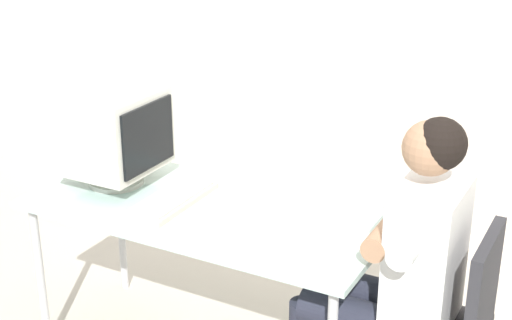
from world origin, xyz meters
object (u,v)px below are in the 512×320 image
Objects in this scene: crt_monitor at (113,131)px; keyboard at (172,199)px; person_seated at (394,266)px; desk at (206,219)px.

crt_monitor is 0.94× the size of keyboard.
person_seated is (0.95, 0.01, -0.07)m from keyboard.
desk is 0.16m from keyboard.
crt_monitor is 0.33× the size of person_seated.
crt_monitor is 0.40m from keyboard.
crt_monitor is at bearing 178.33° from person_seated.
crt_monitor is at bearing 171.12° from keyboard.
crt_monitor is 1.31m from person_seated.
crt_monitor reaches higher than keyboard.
desk is at bearing -2.73° from crt_monitor.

